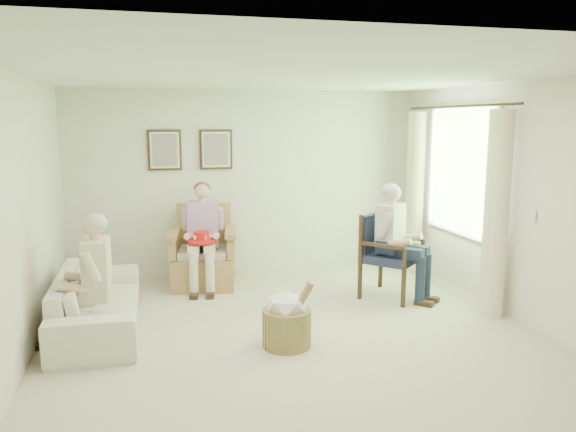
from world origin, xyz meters
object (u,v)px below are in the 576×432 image
object	(u,v)px
wood_armchair	(389,251)
sofa	(98,301)
red_hat	(202,239)
wicker_armchair	(203,260)
hatbox	(287,319)
person_wicker	(203,228)
person_dark	(395,233)
person_sofa	(92,273)

from	to	relation	value
wood_armchair	sofa	size ratio (longest dim) A/B	0.49
red_hat	wood_armchair	bearing A→B (deg)	-15.81
sofa	red_hat	distance (m)	1.61
wicker_armchair	hatbox	size ratio (longest dim) A/B	1.52
wicker_armchair	red_hat	world-z (taller)	wicker_armchair
person_wicker	wood_armchair	bearing A→B (deg)	-11.56
wood_armchair	sofa	bearing A→B (deg)	143.48
wicker_armchair	person_dark	xyz separation A→B (m)	(2.23, -1.15, 0.49)
red_hat	person_dark	bearing A→B (deg)	-19.69
wicker_armchair	person_dark	distance (m)	2.56
person_sofa	person_wicker	bearing A→B (deg)	145.19
person_dark	red_hat	world-z (taller)	person_dark
person_wicker	person_sofa	size ratio (longest dim) A/B	1.08
person_wicker	person_sofa	xyz separation A→B (m)	(-1.23, -1.61, -0.08)
wood_armchair	red_hat	bearing A→B (deg)	121.84
wicker_armchair	person_dark	world-z (taller)	person_dark
person_wicker	person_sofa	bearing A→B (deg)	-118.30
sofa	person_dark	xyz separation A→B (m)	(3.46, 0.18, 0.52)
wicker_armchair	wood_armchair	size ratio (longest dim) A/B	1.04
wicker_armchair	person_sofa	world-z (taller)	person_sofa
wood_armchair	person_sofa	bearing A→B (deg)	150.12
wood_armchair	person_sofa	world-z (taller)	person_sofa
sofa	hatbox	size ratio (longest dim) A/B	2.95
hatbox	wicker_armchair	bearing A→B (deg)	104.34
wicker_armchair	sofa	bearing A→B (deg)	-123.49
red_hat	hatbox	world-z (taller)	red_hat
wicker_armchair	wood_armchair	distance (m)	2.45
person_dark	hatbox	bearing A→B (deg)	172.20
person_wicker	person_dark	xyz separation A→B (m)	(2.23, -1.01, 0.02)
person_sofa	wood_armchair	bearing A→B (deg)	105.14
person_dark	wood_armchair	bearing A→B (deg)	47.65
wicker_armchair	wood_armchair	bearing A→B (deg)	-14.66
person_wicker	red_hat	xyz separation A→B (m)	(-0.04, -0.20, -0.10)
sofa	person_dark	world-z (taller)	person_dark
sofa	person_sofa	bearing A→B (deg)	180.00
person_dark	red_hat	xyz separation A→B (m)	(-2.27, 0.81, -0.12)
wood_armchair	person_sofa	xyz separation A→B (m)	(-3.46, -0.77, 0.16)
sofa	person_dark	distance (m)	3.51
wood_armchair	person_wicker	distance (m)	2.39
person_wicker	hatbox	bearing A→B (deg)	-65.57
wood_armchair	hatbox	size ratio (longest dim) A/B	1.46
person_dark	red_hat	size ratio (longest dim) A/B	3.76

